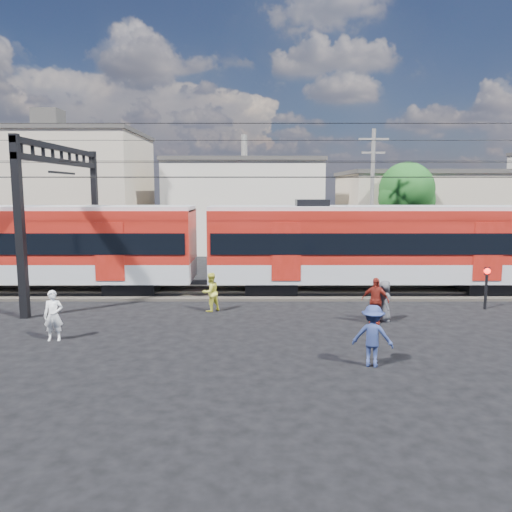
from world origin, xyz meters
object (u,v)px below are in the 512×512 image
(commuter_train, at_px, (384,244))
(pedestrian_c, at_px, (373,336))
(crossing_signal, at_px, (487,280))
(pedestrian_a, at_px, (53,316))

(commuter_train, xyz_separation_m, pedestrian_c, (-2.75, -9.80, -1.52))
(commuter_train, bearing_deg, crossing_signal, -41.71)
(pedestrian_c, height_order, crossing_signal, crossing_signal)
(commuter_train, relative_size, crossing_signal, 28.44)
(crossing_signal, bearing_deg, pedestrian_c, -133.14)
(commuter_train, distance_m, crossing_signal, 4.83)
(pedestrian_a, distance_m, crossing_signal, 16.77)
(commuter_train, height_order, crossing_signal, commuter_train)
(commuter_train, height_order, pedestrian_a, commuter_train)
(commuter_train, distance_m, pedestrian_a, 14.79)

